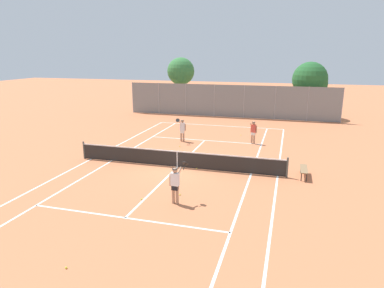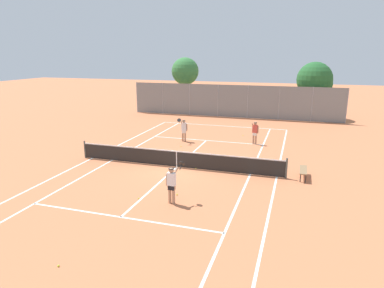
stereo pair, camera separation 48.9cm
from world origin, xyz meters
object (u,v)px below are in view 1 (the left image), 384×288
loose_tennis_ball_0 (241,135)px  loose_tennis_ball_1 (142,199)px  loose_tennis_ball_2 (197,168)px  tree_behind_left (181,72)px  player_near_side (175,183)px  player_far_left (182,129)px  courtside_bench (304,169)px  loose_tennis_ball_4 (180,146)px  tree_behind_right (311,81)px  loose_tennis_ball_5 (180,195)px  loose_tennis_ball_3 (66,268)px  player_far_right (253,131)px  tennis_net (177,159)px

loose_tennis_ball_0 → loose_tennis_ball_1: 13.55m
loose_tennis_ball_2 → tree_behind_left: bearing=110.2°
player_near_side → player_far_left: same height
courtside_bench → loose_tennis_ball_4: bearing=154.2°
tree_behind_right → loose_tennis_ball_2: bearing=-109.5°
player_near_side → tree_behind_left: (-7.46, 24.06, 3.26)m
tree_behind_right → loose_tennis_ball_5: bearing=-105.9°
player_near_side → loose_tennis_ball_1: 1.78m
loose_tennis_ball_3 → loose_tennis_ball_4: bearing=94.1°
player_far_right → loose_tennis_ball_4: (-4.71, -2.28, -0.88)m
loose_tennis_ball_4 → loose_tennis_ball_1: bearing=-82.8°
courtside_bench → player_far_left: bearing=147.1°
loose_tennis_ball_2 → player_far_right: bearing=69.8°
player_near_side → loose_tennis_ball_1: size_ratio=26.88×
player_far_left → loose_tennis_ball_4: bearing=-79.0°
tennis_net → loose_tennis_ball_0: tennis_net is taller
loose_tennis_ball_3 → tree_behind_right: size_ratio=0.01×
loose_tennis_ball_4 → courtside_bench: (7.98, -3.86, 0.38)m
tree_behind_right → loose_tennis_ball_4: bearing=-121.7°
player_far_right → loose_tennis_ball_0: bearing=117.6°
loose_tennis_ball_2 → loose_tennis_ball_3: 9.93m
player_far_left → loose_tennis_ball_4: player_far_left is taller
player_far_right → loose_tennis_ball_5: player_far_right is taller
loose_tennis_ball_2 → tennis_net: bearing=-179.8°
player_far_left → loose_tennis_ball_4: (0.29, -1.49, -0.89)m
player_far_left → loose_tennis_ball_5: bearing=-73.0°
courtside_bench → tree_behind_right: bearing=87.1°
courtside_bench → tree_behind_left: (-12.79, 19.17, 3.78)m
loose_tennis_ball_2 → loose_tennis_ball_5: 3.74m
courtside_bench → tree_behind_left: 23.35m
loose_tennis_ball_1 → player_far_left: bearing=97.7°
loose_tennis_ball_3 → loose_tennis_ball_4: (-1.00, 14.00, 0.00)m
loose_tennis_ball_2 → loose_tennis_ball_5: same height
tennis_net → player_near_side: bearing=-72.5°
player_far_left → tree_behind_left: bearing=108.1°
player_far_right → tree_behind_left: tree_behind_left is taller
loose_tennis_ball_5 → tree_behind_right: (6.34, 22.30, 3.58)m
courtside_bench → player_far_right: bearing=118.1°
player_far_left → loose_tennis_ball_5: size_ratio=26.88×
courtside_bench → loose_tennis_ball_0: bearing=117.9°
tennis_net → tree_behind_left: size_ratio=2.07×
tennis_net → tree_behind_left: (-6.01, 19.48, 3.68)m
loose_tennis_ball_2 → loose_tennis_ball_5: bearing=-86.5°
loose_tennis_ball_1 → loose_tennis_ball_5: (1.46, 0.92, 0.00)m
loose_tennis_ball_1 → loose_tennis_ball_0: bearing=79.7°
player_near_side → loose_tennis_ball_5: 1.24m
tree_behind_left → tree_behind_right: size_ratio=1.07×
tennis_net → loose_tennis_ball_3: (-0.20, -9.84, -0.48)m
tennis_net → tree_behind_right: size_ratio=2.20×
loose_tennis_ball_3 → tree_behind_left: 30.17m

